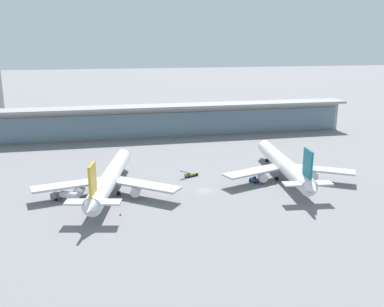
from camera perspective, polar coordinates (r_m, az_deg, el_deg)
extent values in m
plane|color=slate|center=(131.81, 1.71, -4.97)|extent=(1200.00, 1200.00, 0.00)
cylinder|color=white|center=(130.95, -10.95, -3.15)|extent=(15.51, 48.30, 5.10)
cone|color=white|center=(155.68, -9.14, -0.16)|extent=(5.88, 5.57, 5.00)
cone|color=white|center=(106.98, -13.60, -7.20)|extent=(5.70, 6.47, 4.59)
cube|color=black|center=(152.67, -9.33, -0.12)|extent=(4.19, 2.89, 0.62)
cube|color=#B7BABF|center=(129.75, -16.08, -4.06)|extent=(22.69, 10.57, 0.62)
cube|color=#B7BABF|center=(125.38, -6.37, -4.21)|extent=(20.69, 18.11, 0.62)
cylinder|color=silver|center=(129.14, -14.96, -4.90)|extent=(3.55, 4.22, 2.81)
cylinder|color=silver|center=(125.82, -7.57, -5.03)|extent=(3.55, 4.22, 2.81)
cube|color=gold|center=(108.97, -13.25, -3.40)|extent=(1.94, 6.14, 7.91)
cube|color=#B7BABF|center=(110.08, -13.18, -6.38)|extent=(14.57, 6.84, 0.44)
cylinder|color=black|center=(130.46, -12.30, -5.25)|extent=(1.30, 1.43, 1.23)
cylinder|color=black|center=(129.36, -9.85, -5.30)|extent=(1.30, 1.43, 1.23)
cylinder|color=black|center=(150.34, -9.49, -2.39)|extent=(1.30, 1.43, 1.23)
cylinder|color=white|center=(145.44, 12.18, -1.39)|extent=(10.68, 48.62, 5.10)
cone|color=white|center=(169.70, 9.53, 1.09)|extent=(5.50, 5.14, 5.00)
cone|color=white|center=(122.05, 15.86, -4.56)|extent=(5.21, 6.10, 4.59)
cube|color=black|center=(166.76, 9.80, 1.14)|extent=(4.04, 2.54, 0.62)
cube|color=#B7BABF|center=(138.64, 8.38, -2.40)|extent=(22.60, 12.58, 0.62)
cube|color=#B7BABF|center=(145.45, 16.82, -2.06)|extent=(21.54, 16.60, 0.62)
cylinder|color=silver|center=(139.35, 9.46, -3.11)|extent=(3.22, 3.99, 2.81)
cylinder|color=silver|center=(144.52, 15.87, -2.83)|extent=(3.22, 3.99, 2.81)
cube|color=#0F6B7A|center=(124.18, 15.32, -1.28)|extent=(1.33, 6.18, 7.91)
cube|color=#B7BABF|center=(125.08, 15.28, -3.91)|extent=(14.42, 5.48, 0.44)
cylinder|color=black|center=(143.45, 11.33, -3.33)|extent=(1.19, 1.35, 1.23)
cylinder|color=black|center=(145.16, 13.46, -3.24)|extent=(1.19, 1.35, 1.23)
cylinder|color=black|center=(164.37, 10.08, -0.91)|extent=(1.19, 1.35, 1.23)
cube|color=gray|center=(130.33, -17.88, -5.40)|extent=(2.96, 3.09, 1.50)
cylinder|color=silver|center=(127.36, -16.17, -5.40)|extent=(5.87, 4.72, 2.10)
cylinder|color=black|center=(129.22, -17.81, -5.92)|extent=(0.91, 0.71, 0.90)
cylinder|color=black|center=(130.85, -17.23, -5.61)|extent=(0.91, 0.71, 0.90)
cylinder|color=black|center=(126.00, -15.72, -6.30)|extent=(0.91, 0.71, 0.90)
cylinder|color=black|center=(127.68, -15.16, -5.97)|extent=(0.91, 0.71, 0.90)
cube|color=olive|center=(144.82, -0.09, -2.80)|extent=(5.12, 3.57, 0.60)
cube|color=black|center=(143.15, -0.88, -2.56)|extent=(3.98, 2.41, 1.72)
cylinder|color=black|center=(143.34, -0.44, -3.11)|extent=(0.94, 0.62, 0.90)
cylinder|color=black|center=(144.63, -0.82, -2.95)|extent=(0.94, 0.62, 0.90)
cylinder|color=black|center=(145.22, 0.64, -2.87)|extent=(0.94, 0.62, 0.90)
cylinder|color=black|center=(146.49, 0.25, -2.71)|extent=(0.94, 0.62, 0.90)
cube|color=#234C9E|center=(140.15, 8.33, -3.51)|extent=(2.73, 3.17, 0.90)
cube|color=black|center=(139.73, 8.44, -3.23)|extent=(0.96, 0.96, 0.70)
cylinder|color=black|center=(140.33, 7.83, -3.66)|extent=(0.70, 0.92, 0.90)
cylinder|color=black|center=(141.40, 8.20, -3.53)|extent=(0.70, 0.92, 0.90)
cylinder|color=black|center=(139.19, 8.46, -3.84)|extent=(0.70, 0.92, 0.90)
cylinder|color=black|center=(140.26, 8.82, -3.71)|extent=(0.70, 0.92, 0.90)
cube|color=#9E998E|center=(206.05, -3.68, 4.32)|extent=(180.00, 8.00, 14.00)
cube|color=slate|center=(202.00, -3.49, 3.91)|extent=(176.40, 0.50, 11.20)
cube|color=gray|center=(202.83, -3.63, 6.33)|extent=(183.60, 12.80, 1.20)
cone|color=orange|center=(115.06, -9.61, -8.05)|extent=(0.44, 0.44, 0.70)
cube|color=black|center=(115.19, -9.60, -8.20)|extent=(0.62, 0.62, 0.04)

